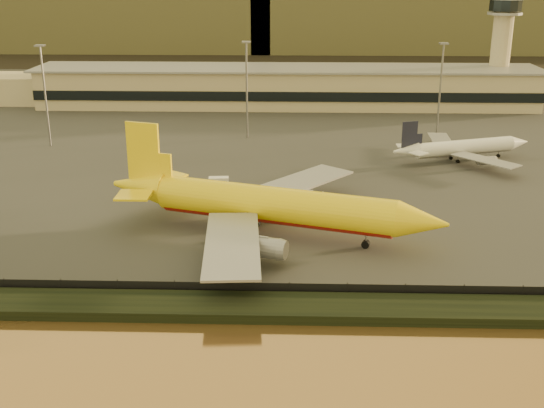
{
  "coord_description": "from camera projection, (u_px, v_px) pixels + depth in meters",
  "views": [
    {
      "loc": [
        2.28,
        -98.24,
        43.88
      ],
      "look_at": [
        -1.21,
        12.0,
        5.24
      ],
      "focal_mm": 45.0,
      "sensor_mm": 36.0,
      "label": 1
    }
  ],
  "objects": [
    {
      "name": "dhl_cargo_jet",
      "position": [
        269.0,
        206.0,
        115.18
      ],
      "size": [
        58.67,
        55.96,
        17.91
      ],
      "rotation": [
        0.0,
        0.0,
        -0.31
      ],
      "color": "yellow",
      "rests_on": "tarmac"
    },
    {
      "name": "embankment",
      "position": [
        274.0,
        308.0,
        90.98
      ],
      "size": [
        320.0,
        7.0,
        1.4
      ],
      "primitive_type": "cube",
      "color": "black",
      "rests_on": "ground"
    },
    {
      "name": "apron_light_masts",
      "position": [
        344.0,
        84.0,
        172.35
      ],
      "size": [
        152.2,
        12.2,
        25.4
      ],
      "color": "slate",
      "rests_on": "tarmac"
    },
    {
      "name": "control_tower",
      "position": [
        502.0,
        38.0,
        221.56
      ],
      "size": [
        11.2,
        11.2,
        35.5
      ],
      "color": "tan",
      "rests_on": "tarmac"
    },
    {
      "name": "tarmac",
      "position": [
        285.0,
        126.0,
        196.83
      ],
      "size": [
        320.0,
        220.0,
        0.2
      ],
      "primitive_type": "cube",
      "color": "#2D2D2D",
      "rests_on": "ground"
    },
    {
      "name": "perimeter_fence",
      "position": [
        275.0,
        290.0,
        94.55
      ],
      "size": [
        300.0,
        0.05,
        2.2
      ],
      "primitive_type": "cube",
      "color": "black",
      "rests_on": "tarmac"
    },
    {
      "name": "white_narrowbody_jet",
      "position": [
        462.0,
        148.0,
        160.57
      ],
      "size": [
        35.1,
        33.31,
        10.36
      ],
      "rotation": [
        0.0,
        0.0,
        0.33
      ],
      "color": "white",
      "rests_on": "tarmac"
    },
    {
      "name": "ground",
      "position": [
        277.0,
        261.0,
        107.25
      ],
      "size": [
        900.0,
        900.0,
        0.0
      ],
      "primitive_type": "plane",
      "color": "black",
      "rests_on": "ground"
    },
    {
      "name": "gse_vehicle_yellow",
      "position": [
        295.0,
        191.0,
        136.84
      ],
      "size": [
        4.34,
        2.49,
        1.84
      ],
      "primitive_type": "cube",
      "rotation": [
        0.0,
        0.0,
        0.17
      ],
      "color": "yellow",
      "rests_on": "tarmac"
    },
    {
      "name": "gse_vehicle_white",
      "position": [
        219.0,
        181.0,
        142.76
      ],
      "size": [
        4.31,
        2.23,
        1.87
      ],
      "primitive_type": "cube",
      "rotation": [
        0.0,
        0.0,
        0.09
      ],
      "color": "white",
      "rests_on": "tarmac"
    },
    {
      "name": "terminal_building",
      "position": [
        243.0,
        87.0,
        224.05
      ],
      "size": [
        202.0,
        25.0,
        12.6
      ],
      "color": "tan",
      "rests_on": "tarmac"
    }
  ]
}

